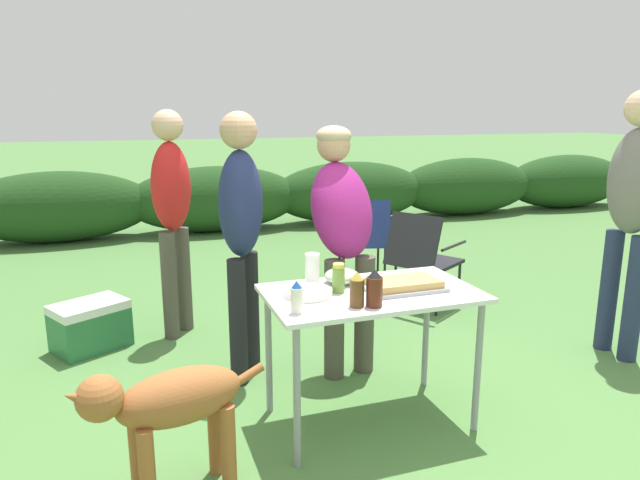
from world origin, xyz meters
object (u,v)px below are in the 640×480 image
object	(u,v)px
standing_person_with_beanie	(342,224)
camp_chair_near_hedge	(363,236)
food_tray	(404,285)
standing_person_in_gray_fleece	(241,222)
standing_person_in_olive_jacket	(172,202)
relish_jar	(339,278)
beer_bottle	(357,290)
plate_stack	(308,293)
folding_table	(371,305)
cooler_box	(90,326)
camp_chair_green_behind_table	(422,255)
mixing_bowl	(342,276)
mayo_bottle	(297,298)
paper_cup_stack	(312,269)
bbq_sauce_bottle	(374,289)
standing_person_in_red_jacket	(633,200)
dog	(169,406)

from	to	relation	value
standing_person_with_beanie	camp_chair_near_hedge	world-z (taller)	standing_person_with_beanie
food_tray	camp_chair_near_hedge	xyz separation A→B (m)	(0.80, 2.38, -0.30)
standing_person_in_gray_fleece	standing_person_in_olive_jacket	xyz separation A→B (m)	(-0.33, 0.87, 0.01)
relish_jar	standing_person_in_gray_fleece	bearing A→B (deg)	117.28
food_tray	standing_person_in_olive_jacket	bearing A→B (deg)	122.14
beer_bottle	plate_stack	bearing A→B (deg)	126.86
folding_table	cooler_box	bearing A→B (deg)	134.13
cooler_box	food_tray	bearing A→B (deg)	107.69
folding_table	camp_chair_green_behind_table	world-z (taller)	camp_chair_green_behind_table
food_tray	plate_stack	distance (m)	0.51
mixing_bowl	mayo_bottle	bearing A→B (deg)	-135.06
plate_stack	paper_cup_stack	size ratio (longest dim) A/B	1.45
cooler_box	beer_bottle	bearing A→B (deg)	98.44
bbq_sauce_bottle	folding_table	bearing A→B (deg)	68.89
paper_cup_stack	standing_person_with_beanie	size ratio (longest dim) A/B	0.11
bbq_sauce_bottle	standing_person_in_red_jacket	world-z (taller)	standing_person_in_red_jacket
folding_table	standing_person_with_beanie	bearing A→B (deg)	81.99
relish_jar	bbq_sauce_bottle	size ratio (longest dim) A/B	0.83
beer_bottle	standing_person_in_gray_fleece	size ratio (longest dim) A/B	0.10
food_tray	folding_table	bearing A→B (deg)	170.14
beer_bottle	mayo_bottle	xyz separation A→B (m)	(-0.30, 0.01, -0.01)
standing_person_with_beanie	dog	distance (m)	1.61
food_tray	bbq_sauce_bottle	bearing A→B (deg)	-143.89
food_tray	standing_person_with_beanie	xyz separation A→B (m)	(-0.08, 0.70, 0.19)
beer_bottle	standing_person_in_gray_fleece	world-z (taller)	standing_person_in_gray_fleece
paper_cup_stack	standing_person_with_beanie	world-z (taller)	standing_person_with_beanie
food_tray	standing_person_in_gray_fleece	xyz separation A→B (m)	(-0.70, 0.77, 0.24)
paper_cup_stack	bbq_sauce_bottle	size ratio (longest dim) A/B	0.90
camp_chair_green_behind_table	relish_jar	bearing A→B (deg)	-73.19
bbq_sauce_bottle	standing_person_in_red_jacket	bearing A→B (deg)	12.50
relish_jar	camp_chair_near_hedge	distance (m)	2.60
plate_stack	camp_chair_green_behind_table	distance (m)	2.11
dog	camp_chair_green_behind_table	world-z (taller)	camp_chair_green_behind_table
relish_jar	food_tray	bearing A→B (deg)	-11.54
standing_person_with_beanie	camp_chair_near_hedge	distance (m)	1.96
standing_person_in_gray_fleece	mixing_bowl	bearing A→B (deg)	-105.67
camp_chair_near_hedge	cooler_box	bearing A→B (deg)	-146.01
folding_table	camp_chair_near_hedge	size ratio (longest dim) A/B	1.32
standing_person_in_olive_jacket	dog	bearing A→B (deg)	-147.03
standing_person_in_red_jacket	camp_chair_green_behind_table	size ratio (longest dim) A/B	2.15
relish_jar	standing_person_with_beanie	distance (m)	0.70
mixing_bowl	cooler_box	bearing A→B (deg)	135.89
mayo_bottle	cooler_box	xyz separation A→B (m)	(-1.02, 1.70, -0.64)
mayo_bottle	camp_chair_near_hedge	size ratio (longest dim) A/B	0.19
standing_person_with_beanie	standing_person_in_red_jacket	size ratio (longest dim) A/B	0.88
folding_table	camp_chair_near_hedge	world-z (taller)	camp_chair_near_hedge
plate_stack	dog	world-z (taller)	plate_stack
mayo_bottle	camp_chair_near_hedge	xyz separation A→B (m)	(1.43, 2.53, -0.35)
mixing_bowl	standing_person_in_gray_fleece	bearing A→B (deg)	128.05
mayo_bottle	standing_person_in_olive_jacket	size ratio (longest dim) A/B	0.09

